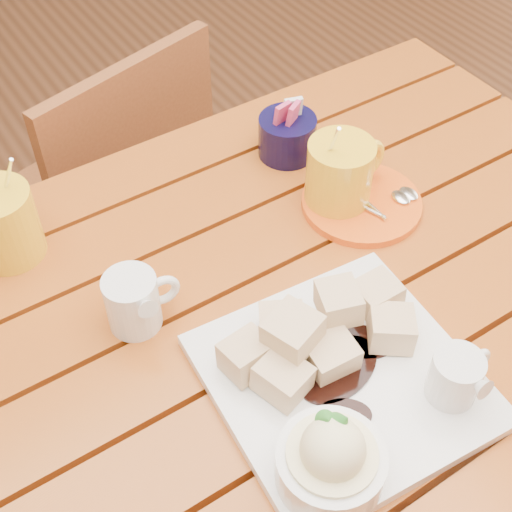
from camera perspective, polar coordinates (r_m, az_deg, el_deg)
table at (r=1.00m, az=1.09°, el=-8.26°), size 1.20×0.79×0.75m
dessert_plate at (r=0.81m, az=6.84°, el=-10.61°), size 0.31×0.31×0.12m
coffee_mug_left at (r=1.00m, az=-19.78°, el=2.39°), size 0.13×0.09×0.16m
coffee_mug_right at (r=1.02m, az=6.81°, el=6.57°), size 0.14×0.09×0.16m
cream_pitcher at (r=0.88m, az=-9.72°, el=-3.53°), size 0.10×0.08×0.08m
sugar_caddy at (r=1.11m, az=2.51°, el=9.62°), size 0.09×0.09×0.10m
orange_saucer at (r=1.05m, az=8.52°, el=4.27°), size 0.17×0.17×0.02m
chair_far at (r=1.53m, az=-11.24°, el=4.75°), size 0.46×0.46×0.81m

